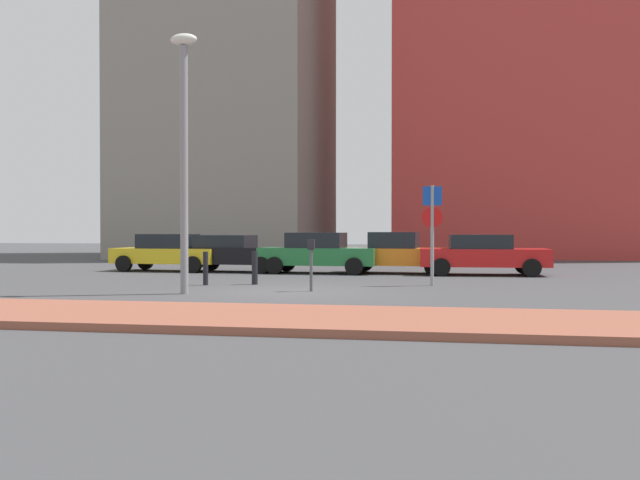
% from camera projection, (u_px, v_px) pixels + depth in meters
% --- Properties ---
extents(ground_plane, '(120.00, 120.00, 0.00)m').
position_uv_depth(ground_plane, '(291.00, 292.00, 17.96)').
color(ground_plane, '#424244').
extents(sidewalk_brick, '(40.00, 3.31, 0.14)m').
position_uv_depth(sidewalk_brick, '(220.00, 317.00, 12.16)').
color(sidewalk_brick, '#93513D').
rests_on(sidewalk_brick, ground).
extents(parked_car_yellow, '(4.41, 2.17, 1.47)m').
position_uv_depth(parked_car_yellow, '(168.00, 252.00, 26.91)').
color(parked_car_yellow, gold).
rests_on(parked_car_yellow, ground).
extents(parked_car_black, '(4.25, 2.15, 1.43)m').
position_uv_depth(parked_car_black, '(232.00, 252.00, 26.43)').
color(parked_car_black, black).
rests_on(parked_car_black, ground).
extents(parked_car_green, '(4.46, 2.09, 1.53)m').
position_uv_depth(parked_car_green, '(318.00, 252.00, 25.56)').
color(parked_car_green, '#237238').
rests_on(parked_car_green, ground).
extents(parked_car_orange, '(4.29, 2.24, 1.55)m').
position_uv_depth(parked_car_orange, '(397.00, 253.00, 25.50)').
color(parked_car_orange, orange).
rests_on(parked_car_orange, ground).
extents(parked_car_red, '(4.59, 2.17, 1.46)m').
position_uv_depth(parked_car_red, '(483.00, 254.00, 24.55)').
color(parked_car_red, red).
rests_on(parked_car_red, ground).
extents(parking_sign_post, '(0.60, 0.10, 2.93)m').
position_uv_depth(parking_sign_post, '(432.00, 223.00, 19.82)').
color(parking_sign_post, gray).
rests_on(parking_sign_post, ground).
extents(parking_meter, '(0.18, 0.14, 1.38)m').
position_uv_depth(parking_meter, '(311.00, 258.00, 18.01)').
color(parking_meter, '#4C4C51').
rests_on(parking_meter, ground).
extents(street_lamp, '(0.70, 0.36, 6.60)m').
position_uv_depth(street_lamp, '(184.00, 140.00, 17.24)').
color(street_lamp, gray).
rests_on(street_lamp, ground).
extents(traffic_bollard_near, '(0.15, 0.15, 0.99)m').
position_uv_depth(traffic_bollard_near, '(206.00, 268.00, 20.04)').
color(traffic_bollard_near, black).
rests_on(traffic_bollard_near, ground).
extents(traffic_bollard_mid, '(0.18, 0.18, 1.00)m').
position_uv_depth(traffic_bollard_mid, '(255.00, 268.00, 20.29)').
color(traffic_bollard_mid, black).
rests_on(traffic_bollard_mid, ground).
extents(building_colorful_midrise, '(18.14, 12.63, 30.76)m').
position_uv_depth(building_colorful_midrise, '(544.00, 10.00, 42.50)').
color(building_colorful_midrise, '#BF3833').
rests_on(building_colorful_midrise, ground).
extents(building_under_construction, '(11.03, 13.18, 20.25)m').
position_uv_depth(building_under_construction, '(233.00, 95.00, 42.56)').
color(building_under_construction, gray).
rests_on(building_under_construction, ground).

